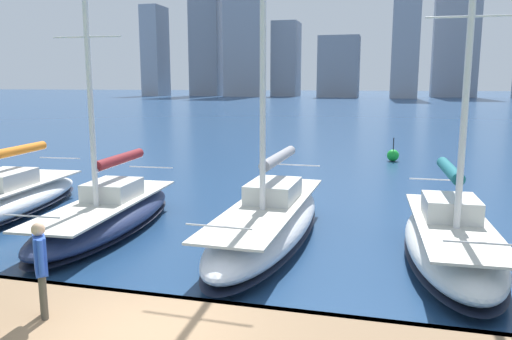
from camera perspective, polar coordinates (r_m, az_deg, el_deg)
dock_pier at (r=8.89m, az=-12.30°, el=-17.46°), size 28.00×2.80×0.60m
city_skyline at (r=167.10m, az=16.52°, el=15.57°), size 162.55×24.87×54.10m
sailboat_teal at (r=13.75m, az=21.42°, el=-7.40°), size 2.48×7.16×9.37m
sailboat_grey at (r=14.56m, az=1.49°, el=-5.62°), size 2.51×9.12×12.39m
sailboat_maroon at (r=16.27m, az=-16.63°, el=-4.76°), size 2.77×8.00×9.14m
person_blue_shirt at (r=9.36m, az=-23.41°, el=-9.51°), size 0.44×0.49×1.69m
channel_buoy at (r=30.73m, az=15.38°, el=1.64°), size 0.70×0.70×1.40m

